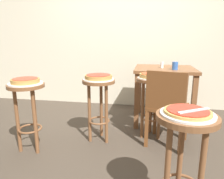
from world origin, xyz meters
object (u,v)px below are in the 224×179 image
(stool_middle, at_px, (28,103))
(stool_rear, at_px, (152,95))
(pizza_middle, at_px, (25,81))
(stool_leftside, at_px, (99,97))
(cup_near_edge, at_px, (175,66))
(condiment_shaker, at_px, (162,65))
(stool_foreground, at_px, (185,145))
(serving_plate_foreground, at_px, (187,114))
(serving_plate_middle, at_px, (26,83))
(wooden_chair, at_px, (167,106))
(serving_plate_rear, at_px, (152,78))
(pizza_server_knife, at_px, (194,111))
(pizza_rear, at_px, (152,75))
(pizza_foreground, at_px, (188,111))
(pizza_leftside, at_px, (99,77))
(serving_plate_leftside, at_px, (99,79))
(dining_table, at_px, (164,78))

(stool_middle, relative_size, stool_rear, 1.00)
(pizza_middle, bearing_deg, stool_leftside, 27.66)
(cup_near_edge, distance_m, condiment_shaker, 0.20)
(stool_foreground, relative_size, serving_plate_foreground, 2.28)
(serving_plate_middle, relative_size, wooden_chair, 0.40)
(serving_plate_rear, relative_size, cup_near_edge, 3.38)
(cup_near_edge, height_order, pizza_server_knife, cup_near_edge)
(stool_rear, xyz_separation_m, pizza_rear, (0.00, 0.00, 0.23))
(serving_plate_middle, distance_m, serving_plate_rear, 1.37)
(pizza_foreground, xyz_separation_m, stool_leftside, (-0.78, 0.98, -0.22))
(serving_plate_foreground, relative_size, serving_plate_middle, 0.94)
(serving_plate_middle, xyz_separation_m, serving_plate_rear, (1.25, 0.55, 0.00))
(serving_plate_rear, xyz_separation_m, cup_near_edge, (0.28, 0.35, 0.10))
(cup_near_edge, bearing_deg, pizza_server_knife, -92.27)
(stool_foreground, relative_size, stool_leftside, 1.00)
(pizza_leftside, relative_size, wooden_chair, 0.35)
(stool_rear, bearing_deg, condiment_shaker, 75.19)
(stool_middle, relative_size, serving_plate_rear, 2.12)
(pizza_leftside, relative_size, pizza_server_knife, 1.37)
(stool_middle, xyz_separation_m, stool_leftside, (0.66, 0.35, 0.00))
(serving_plate_leftside, bearing_deg, serving_plate_foreground, -51.56)
(stool_foreground, relative_size, pizza_middle, 2.63)
(serving_plate_rear, relative_size, wooden_chair, 0.40)
(serving_plate_rear, bearing_deg, serving_plate_leftside, -161.13)
(pizza_foreground, bearing_deg, condiment_shaker, 92.17)
(stool_foreground, bearing_deg, wooden_chair, 91.71)
(serving_plate_foreground, relative_size, pizza_middle, 1.15)
(cup_near_edge, xyz_separation_m, pizza_server_knife, (-0.06, -1.56, -0.07))
(serving_plate_leftside, xyz_separation_m, dining_table, (0.76, 0.73, -0.09))
(serving_plate_middle, distance_m, wooden_chair, 1.48)
(condiment_shaker, bearing_deg, dining_table, 47.30)
(serving_plate_middle, xyz_separation_m, stool_leftside, (0.66, 0.35, -0.20))
(serving_plate_foreground, height_order, dining_table, dining_table)
(stool_foreground, xyz_separation_m, serving_plate_middle, (-1.44, 0.63, 0.20))
(pizza_foreground, relative_size, serving_plate_middle, 0.82)
(stool_middle, height_order, wooden_chair, wooden_chair)
(pizza_rear, xyz_separation_m, cup_near_edge, (0.28, 0.35, 0.07))
(pizza_rear, relative_size, condiment_shaker, 3.39)
(pizza_rear, bearing_deg, serving_plate_middle, -156.32)
(serving_plate_rear, xyz_separation_m, pizza_rear, (0.00, 0.00, 0.03))
(serving_plate_leftside, bearing_deg, serving_plate_middle, -152.34)
(stool_foreground, height_order, pizza_rear, pizza_rear)
(serving_plate_rear, xyz_separation_m, wooden_chair, (0.16, -0.21, -0.26))
(dining_table, distance_m, pizza_server_knife, 1.74)
(stool_leftside, height_order, pizza_leftside, pizza_leftside)
(pizza_leftside, bearing_deg, serving_plate_middle, -152.34)
(cup_near_edge, relative_size, wooden_chair, 0.12)
(pizza_middle, bearing_deg, serving_plate_leftside, 27.66)
(serving_plate_foreground, relative_size, serving_plate_rear, 0.93)
(stool_rear, distance_m, serving_plate_rear, 0.20)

